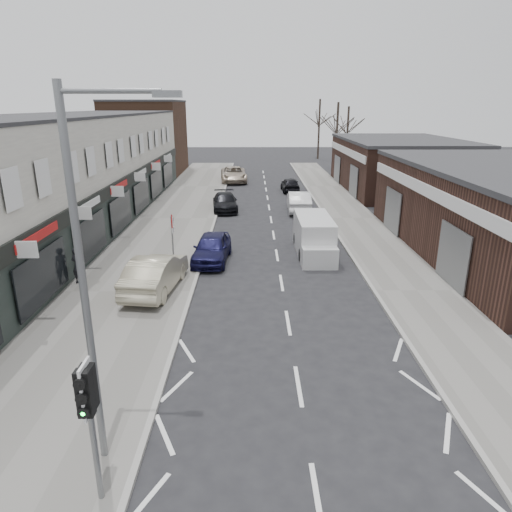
{
  "coord_description": "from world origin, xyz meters",
  "views": [
    {
      "loc": [
        -1.32,
        -9.27,
        7.69
      ],
      "look_at": [
        -1.19,
        6.05,
        2.6
      ],
      "focal_mm": 32.0,
      "sensor_mm": 36.0,
      "label": 1
    }
  ],
  "objects_px": {
    "warning_sign": "(172,225)",
    "parked_car_left_a": "(212,248)",
    "parked_car_left_c": "(234,174)",
    "traffic_light": "(88,402)",
    "pedestrian": "(78,266)",
    "parked_car_right_a": "(299,201)",
    "street_lamp": "(90,269)",
    "parked_car_left_b": "(225,202)",
    "sedan_on_pavement": "(155,273)",
    "parked_car_right_b": "(290,185)",
    "white_van": "(314,237)"
  },
  "relations": [
    {
      "from": "parked_car_right_b",
      "to": "white_van",
      "type": "bearing_deg",
      "value": 87.51
    },
    {
      "from": "sedan_on_pavement",
      "to": "parked_car_left_c",
      "type": "bearing_deg",
      "value": -87.37
    },
    {
      "from": "traffic_light",
      "to": "warning_sign",
      "type": "height_order",
      "value": "traffic_light"
    },
    {
      "from": "pedestrian",
      "to": "parked_car_right_a",
      "type": "relative_size",
      "value": 0.36
    },
    {
      "from": "traffic_light",
      "to": "parked_car_left_b",
      "type": "bearing_deg",
      "value": 87.88
    },
    {
      "from": "traffic_light",
      "to": "parked_car_left_a",
      "type": "distance_m",
      "value": 15.19
    },
    {
      "from": "warning_sign",
      "to": "white_van",
      "type": "height_order",
      "value": "warning_sign"
    },
    {
      "from": "parked_car_left_b",
      "to": "parked_car_right_a",
      "type": "xyz_separation_m",
      "value": [
        5.6,
        -0.35,
        0.11
      ]
    },
    {
      "from": "street_lamp",
      "to": "parked_car_right_a",
      "type": "height_order",
      "value": "street_lamp"
    },
    {
      "from": "sedan_on_pavement",
      "to": "parked_car_right_a",
      "type": "bearing_deg",
      "value": -109.09
    },
    {
      "from": "sedan_on_pavement",
      "to": "parked_car_left_b",
      "type": "bearing_deg",
      "value": -90.41
    },
    {
      "from": "parked_car_left_a",
      "to": "warning_sign",
      "type": "bearing_deg",
      "value": -144.84
    },
    {
      "from": "white_van",
      "to": "pedestrian",
      "type": "relative_size",
      "value": 3.07
    },
    {
      "from": "parked_car_left_a",
      "to": "pedestrian",
      "type": "bearing_deg",
      "value": -145.01
    },
    {
      "from": "parked_car_left_a",
      "to": "traffic_light",
      "type": "bearing_deg",
      "value": -89.42
    },
    {
      "from": "traffic_light",
      "to": "parked_car_left_c",
      "type": "bearing_deg",
      "value": 88.39
    },
    {
      "from": "white_van",
      "to": "pedestrian",
      "type": "bearing_deg",
      "value": -157.58
    },
    {
      "from": "parked_car_left_b",
      "to": "parked_car_left_c",
      "type": "relative_size",
      "value": 0.79
    },
    {
      "from": "pedestrian",
      "to": "parked_car_right_a",
      "type": "xyz_separation_m",
      "value": [
        11.23,
        14.93,
        -0.19
      ]
    },
    {
      "from": "traffic_light",
      "to": "pedestrian",
      "type": "relative_size",
      "value": 1.86
    },
    {
      "from": "warning_sign",
      "to": "sedan_on_pavement",
      "type": "bearing_deg",
      "value": -95.4
    },
    {
      "from": "pedestrian",
      "to": "parked_car_left_b",
      "type": "bearing_deg",
      "value": -91.17
    },
    {
      "from": "pedestrian",
      "to": "parked_car_left_a",
      "type": "distance_m",
      "value": 6.54
    },
    {
      "from": "parked_car_left_c",
      "to": "traffic_light",
      "type": "bearing_deg",
      "value": -96.21
    },
    {
      "from": "street_lamp",
      "to": "pedestrian",
      "type": "bearing_deg",
      "value": 113.17
    },
    {
      "from": "pedestrian",
      "to": "parked_car_left_c",
      "type": "relative_size",
      "value": 0.3
    },
    {
      "from": "sedan_on_pavement",
      "to": "street_lamp",
      "type": "bearing_deg",
      "value": 102.29
    },
    {
      "from": "parked_car_left_b",
      "to": "parked_car_right_a",
      "type": "height_order",
      "value": "parked_car_right_a"
    },
    {
      "from": "white_van",
      "to": "parked_car_left_a",
      "type": "relative_size",
      "value": 1.21
    },
    {
      "from": "traffic_light",
      "to": "street_lamp",
      "type": "bearing_deg",
      "value": 95.88
    },
    {
      "from": "parked_car_left_a",
      "to": "white_van",
      "type": "bearing_deg",
      "value": 17.74
    },
    {
      "from": "street_lamp",
      "to": "white_van",
      "type": "bearing_deg",
      "value": 66.67
    },
    {
      "from": "parked_car_right_a",
      "to": "parked_car_left_a",
      "type": "bearing_deg",
      "value": 65.99
    },
    {
      "from": "parked_car_left_c",
      "to": "parked_car_right_b",
      "type": "xyz_separation_m",
      "value": [
        5.46,
        -5.67,
        -0.13
      ]
    },
    {
      "from": "warning_sign",
      "to": "parked_car_left_a",
      "type": "height_order",
      "value": "warning_sign"
    },
    {
      "from": "warning_sign",
      "to": "pedestrian",
      "type": "height_order",
      "value": "warning_sign"
    },
    {
      "from": "warning_sign",
      "to": "parked_car_left_a",
      "type": "relative_size",
      "value": 0.64
    },
    {
      "from": "street_lamp",
      "to": "parked_car_left_a",
      "type": "distance_m",
      "value": 14.43
    },
    {
      "from": "parked_car_left_b",
      "to": "pedestrian",
      "type": "bearing_deg",
      "value": -115.53
    },
    {
      "from": "parked_car_left_b",
      "to": "sedan_on_pavement",
      "type": "bearing_deg",
      "value": -102.59
    },
    {
      "from": "traffic_light",
      "to": "parked_car_left_b",
      "type": "relative_size",
      "value": 0.69
    },
    {
      "from": "pedestrian",
      "to": "parked_car_left_b",
      "type": "height_order",
      "value": "pedestrian"
    },
    {
      "from": "warning_sign",
      "to": "sedan_on_pavement",
      "type": "distance_m",
      "value": 3.35
    },
    {
      "from": "parked_car_left_a",
      "to": "sedan_on_pavement",
      "type": "bearing_deg",
      "value": -112.05
    },
    {
      "from": "parked_car_right_b",
      "to": "pedestrian",
      "type": "bearing_deg",
      "value": 62.32
    },
    {
      "from": "white_van",
      "to": "parked_car_right_b",
      "type": "relative_size",
      "value": 1.34
    },
    {
      "from": "traffic_light",
      "to": "parked_car_right_a",
      "type": "distance_m",
      "value": 27.52
    },
    {
      "from": "pedestrian",
      "to": "parked_car_left_b",
      "type": "xyz_separation_m",
      "value": [
        5.63,
        15.28,
        -0.31
      ]
    },
    {
      "from": "white_van",
      "to": "parked_car_right_a",
      "type": "distance_m",
      "value": 10.32
    },
    {
      "from": "traffic_light",
      "to": "parked_car_left_c",
      "type": "xyz_separation_m",
      "value": [
        1.14,
        40.62,
        -1.63
      ]
    }
  ]
}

